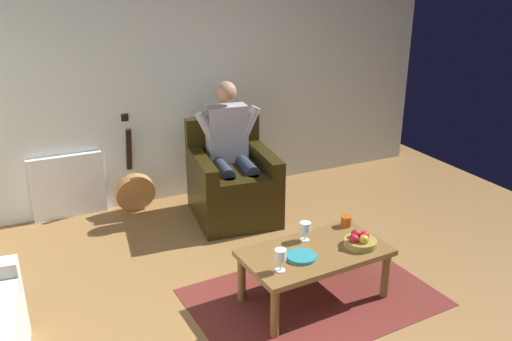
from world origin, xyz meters
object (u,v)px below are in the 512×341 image
armchair (232,184)px  wine_glass_near (305,228)px  fruit_bowl (360,241)px  candle_jar (346,221)px  guitar (135,189)px  person_seated (231,147)px  wine_glass_far (280,256)px  decorative_dish (301,257)px  coffee_table (315,257)px

armchair → wine_glass_near: armchair is taller
fruit_bowl → candle_jar: 0.32m
guitar → person_seated: bearing=150.1°
guitar → wine_glass_near: size_ratio=6.70×
wine_glass_far → candle_jar: 0.85m
guitar → fruit_bowl: size_ratio=4.10×
candle_jar → wine_glass_far: bearing=25.3°
wine_glass_far → candle_jar: size_ratio=1.88×
armchair → decorative_dish: 1.61m
coffee_table → decorative_dish: (0.14, 0.05, 0.07)m
armchair → wine_glass_near: (0.01, 1.39, 0.17)m
guitar → decorative_dish: (-0.67, 2.12, 0.18)m
coffee_table → wine_glass_far: (0.35, 0.13, 0.16)m
armchair → guitar: 0.98m
person_seated → coffee_table: person_seated is taller
coffee_table → wine_glass_far: wine_glass_far is taller
coffee_table → candle_jar: (-0.42, -0.23, 0.10)m
person_seated → wine_glass_far: bearing=84.4°
wine_glass_near → fruit_bowl: (-0.32, 0.24, -0.06)m
wine_glass_near → fruit_bowl: bearing=142.4°
armchair → wine_glass_far: armchair is taller
coffee_table → guitar: size_ratio=1.11×
armchair → candle_jar: (-0.40, 1.32, 0.11)m
person_seated → fruit_bowl: 1.71m
wine_glass_near → candle_jar: 0.42m
coffee_table → wine_glass_far: size_ratio=6.82×
wine_glass_far → fruit_bowl: size_ratio=0.67×
coffee_table → decorative_dish: size_ratio=5.08×
wine_glass_far → candle_jar: (-0.76, -0.36, -0.07)m
wine_glass_near → person_seated: bearing=-90.4°
armchair → person_seated: person_seated is taller
guitar → candle_jar: size_ratio=11.58×
wine_glass_near → wine_glass_far: size_ratio=0.92×
armchair → decorative_dish: armchair is taller
person_seated → fruit_bowl: size_ratio=5.49×
armchair → wine_glass_far: size_ratio=5.94×
person_seated → wine_glass_near: bearing=96.1°
candle_jar → decorative_dish: bearing=26.6°
wine_glass_far → guitar: bearing=-78.0°
guitar → wine_glass_far: 2.26m
fruit_bowl → candle_jar: (-0.09, -0.31, 0.00)m
wine_glass_near → armchair: bearing=-90.3°
guitar → wine_glass_near: guitar is taller
coffee_table → wine_glass_near: (-0.01, -0.16, 0.15)m
wine_glass_near → candle_jar: size_ratio=1.73×
wine_glass_near → wine_glass_far: wine_glass_far is taller
armchair → person_seated: size_ratio=0.72×
person_seated → wine_glass_near: 1.43m
wine_glass_near → coffee_table: bearing=86.6°
guitar → armchair: bearing=148.3°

